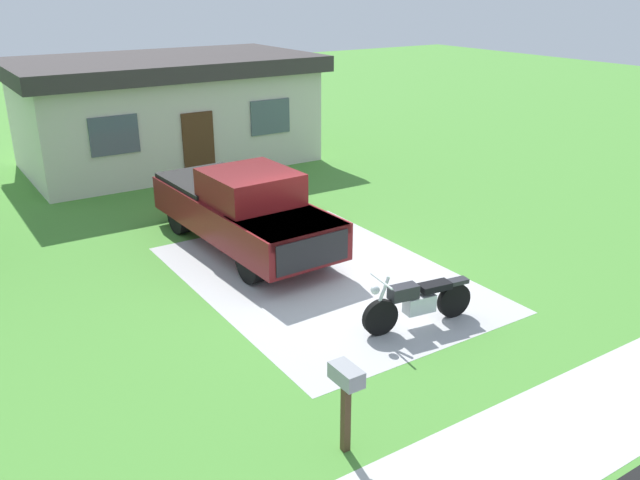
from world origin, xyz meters
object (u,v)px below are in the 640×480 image
at_px(pickup_truck, 242,207).
at_px(mailbox, 346,386).
at_px(motorcycle, 418,301).
at_px(neighbor_house, 167,110).

height_order(pickup_truck, mailbox, pickup_truck).
height_order(motorcycle, mailbox, mailbox).
bearing_deg(motorcycle, mailbox, -145.60).
relative_size(motorcycle, pickup_truck, 0.39).
bearing_deg(pickup_truck, neighbor_house, 80.19).
bearing_deg(neighbor_house, mailbox, -103.06).
height_order(motorcycle, neighbor_house, neighbor_house).
distance_m(mailbox, neighbor_house, 15.82).
xyz_separation_m(motorcycle, pickup_truck, (-0.87, 5.11, 0.48)).
xyz_separation_m(motorcycle, mailbox, (-3.02, -2.07, 0.51)).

